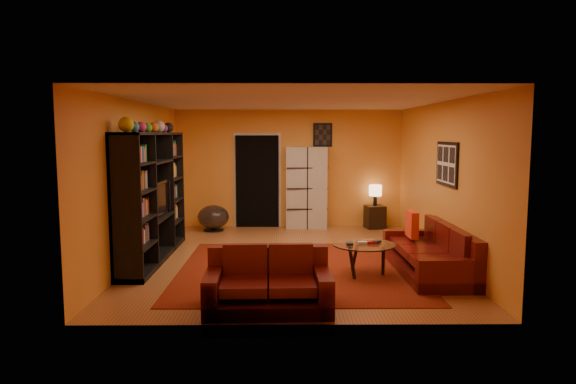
{
  "coord_description": "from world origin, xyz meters",
  "views": [
    {
      "loc": [
        -0.11,
        -8.41,
        2.08
      ],
      "look_at": [
        -0.04,
        0.1,
        1.11
      ],
      "focal_mm": 32.0,
      "sensor_mm": 36.0,
      "label": 1
    }
  ],
  "objects_px": {
    "side_table": "(375,217)",
    "bowl_chair": "(213,217)",
    "coffee_table": "(364,247)",
    "storage_cabinet": "(307,188)",
    "tv": "(156,199)",
    "entertainment_unit": "(153,196)",
    "sofa": "(434,254)",
    "loveseat": "(268,284)",
    "table_lamp": "(375,191)"
  },
  "relations": [
    {
      "from": "coffee_table",
      "to": "table_lamp",
      "type": "distance_m",
      "value": 3.89
    },
    {
      "from": "entertainment_unit",
      "to": "sofa",
      "type": "bearing_deg",
      "value": -11.59
    },
    {
      "from": "storage_cabinet",
      "to": "side_table",
      "type": "distance_m",
      "value": 1.63
    },
    {
      "from": "sofa",
      "to": "table_lamp",
      "type": "bearing_deg",
      "value": 92.78
    },
    {
      "from": "entertainment_unit",
      "to": "bowl_chair",
      "type": "height_order",
      "value": "entertainment_unit"
    },
    {
      "from": "tv",
      "to": "side_table",
      "type": "xyz_separation_m",
      "value": [
        4.12,
        2.75,
        -0.76
      ]
    },
    {
      "from": "coffee_table",
      "to": "side_table",
      "type": "distance_m",
      "value": 3.87
    },
    {
      "from": "tv",
      "to": "loveseat",
      "type": "xyz_separation_m",
      "value": [
        1.93,
        -2.42,
        -0.73
      ]
    },
    {
      "from": "coffee_table",
      "to": "bowl_chair",
      "type": "xyz_separation_m",
      "value": [
        -2.69,
        3.5,
        -0.13
      ]
    },
    {
      "from": "entertainment_unit",
      "to": "side_table",
      "type": "relative_size",
      "value": 6.0
    },
    {
      "from": "entertainment_unit",
      "to": "loveseat",
      "type": "bearing_deg",
      "value": -50.75
    },
    {
      "from": "loveseat",
      "to": "table_lamp",
      "type": "height_order",
      "value": "table_lamp"
    },
    {
      "from": "entertainment_unit",
      "to": "coffee_table",
      "type": "xyz_separation_m",
      "value": [
        3.34,
        -1.03,
        -0.63
      ]
    },
    {
      "from": "coffee_table",
      "to": "storage_cabinet",
      "type": "distance_m",
      "value": 3.91
    },
    {
      "from": "tv",
      "to": "loveseat",
      "type": "distance_m",
      "value": 3.17
    },
    {
      "from": "bowl_chair",
      "to": "storage_cabinet",
      "type": "bearing_deg",
      "value": 9.33
    },
    {
      "from": "tv",
      "to": "table_lamp",
      "type": "relative_size",
      "value": 2.21
    },
    {
      "from": "coffee_table",
      "to": "loveseat",
      "type": "bearing_deg",
      "value": -134.41
    },
    {
      "from": "sofa",
      "to": "loveseat",
      "type": "height_order",
      "value": "same"
    },
    {
      "from": "coffee_table",
      "to": "entertainment_unit",
      "type": "bearing_deg",
      "value": 162.88
    },
    {
      "from": "storage_cabinet",
      "to": "tv",
      "type": "bearing_deg",
      "value": -128.3
    },
    {
      "from": "loveseat",
      "to": "storage_cabinet",
      "type": "distance_m",
      "value": 5.3
    },
    {
      "from": "coffee_table",
      "to": "storage_cabinet",
      "type": "xyz_separation_m",
      "value": [
        -0.66,
        3.83,
        0.47
      ]
    },
    {
      "from": "entertainment_unit",
      "to": "table_lamp",
      "type": "relative_size",
      "value": 6.53
    },
    {
      "from": "bowl_chair",
      "to": "side_table",
      "type": "bearing_deg",
      "value": 4.59
    },
    {
      "from": "loveseat",
      "to": "coffee_table",
      "type": "xyz_separation_m",
      "value": [
        1.36,
        1.39,
        0.14
      ]
    },
    {
      "from": "entertainment_unit",
      "to": "side_table",
      "type": "xyz_separation_m",
      "value": [
        4.17,
        2.75,
        -0.8
      ]
    },
    {
      "from": "entertainment_unit",
      "to": "loveseat",
      "type": "distance_m",
      "value": 3.21
    },
    {
      "from": "loveseat",
      "to": "table_lamp",
      "type": "relative_size",
      "value": 3.28
    },
    {
      "from": "coffee_table",
      "to": "sofa",
      "type": "bearing_deg",
      "value": 6.53
    },
    {
      "from": "side_table",
      "to": "tv",
      "type": "bearing_deg",
      "value": -146.29
    },
    {
      "from": "tv",
      "to": "loveseat",
      "type": "height_order",
      "value": "tv"
    },
    {
      "from": "side_table",
      "to": "bowl_chair",
      "type": "bearing_deg",
      "value": -175.41
    },
    {
      "from": "loveseat",
      "to": "storage_cabinet",
      "type": "relative_size",
      "value": 0.84
    },
    {
      "from": "coffee_table",
      "to": "side_table",
      "type": "bearing_deg",
      "value": 77.5
    },
    {
      "from": "storage_cabinet",
      "to": "table_lamp",
      "type": "xyz_separation_m",
      "value": [
        1.5,
        -0.05,
        -0.07
      ]
    },
    {
      "from": "bowl_chair",
      "to": "side_table",
      "type": "relative_size",
      "value": 1.35
    },
    {
      "from": "entertainment_unit",
      "to": "sofa",
      "type": "distance_m",
      "value": 4.57
    },
    {
      "from": "storage_cabinet",
      "to": "bowl_chair",
      "type": "distance_m",
      "value": 2.14
    },
    {
      "from": "bowl_chair",
      "to": "side_table",
      "type": "xyz_separation_m",
      "value": [
        3.52,
        0.28,
        -0.04
      ]
    },
    {
      "from": "entertainment_unit",
      "to": "bowl_chair",
      "type": "relative_size",
      "value": 4.46
    },
    {
      "from": "tv",
      "to": "storage_cabinet",
      "type": "height_order",
      "value": "storage_cabinet"
    },
    {
      "from": "side_table",
      "to": "table_lamp",
      "type": "bearing_deg",
      "value": 180.0
    },
    {
      "from": "storage_cabinet",
      "to": "coffee_table",
      "type": "bearing_deg",
      "value": -75.35
    },
    {
      "from": "coffee_table",
      "to": "side_table",
      "type": "height_order",
      "value": "side_table"
    },
    {
      "from": "entertainment_unit",
      "to": "sofa",
      "type": "height_order",
      "value": "entertainment_unit"
    },
    {
      "from": "tv",
      "to": "storage_cabinet",
      "type": "bearing_deg",
      "value": -43.15
    },
    {
      "from": "sofa",
      "to": "storage_cabinet",
      "type": "height_order",
      "value": "storage_cabinet"
    },
    {
      "from": "loveseat",
      "to": "side_table",
      "type": "distance_m",
      "value": 5.62
    },
    {
      "from": "tv",
      "to": "coffee_table",
      "type": "height_order",
      "value": "tv"
    }
  ]
}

